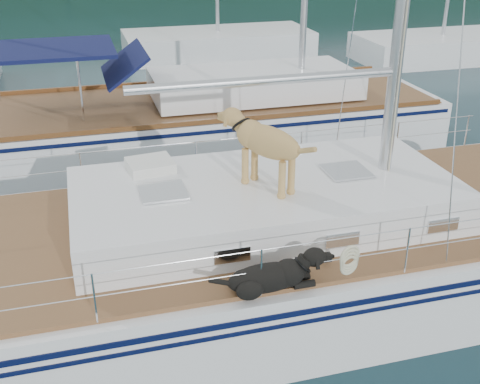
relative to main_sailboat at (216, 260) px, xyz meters
name	(u,v)px	position (x,y,z in m)	size (l,w,h in m)	color
ground	(211,301)	(-0.10, 0.01, -0.68)	(120.00, 120.00, 0.00)	black
main_sailboat	(216,260)	(0.00, 0.00, 0.00)	(12.00, 3.81, 14.01)	white
neighbor_sailboat	(210,120)	(1.36, 6.33, -0.05)	(11.00, 3.50, 13.30)	white
bg_boat_center	(218,44)	(3.90, 16.01, -0.23)	(7.20, 3.00, 11.65)	white
bg_boat_east	(441,48)	(11.90, 13.01, -0.22)	(6.40, 3.00, 11.65)	white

